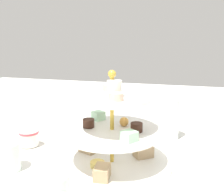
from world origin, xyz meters
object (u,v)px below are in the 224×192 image
object	(u,v)px
water_glass_tall_right	(168,118)
butter_knife_right	(84,127)
teacup_with_saucer	(29,139)
tiered_serving_stand	(112,138)
water_glass_short_left	(7,157)

from	to	relation	value
water_glass_tall_right	butter_knife_right	size ratio (longest dim) A/B	0.79
teacup_with_saucer	water_glass_tall_right	bearing A→B (deg)	114.16
tiered_serving_stand	water_glass_tall_right	distance (m)	0.26
water_glass_short_left	water_glass_tall_right	bearing A→B (deg)	130.68
tiered_serving_stand	teacup_with_saucer	bearing A→B (deg)	-100.49
tiered_serving_stand	butter_knife_right	bearing A→B (deg)	-146.28
tiered_serving_stand	water_glass_tall_right	world-z (taller)	tiered_serving_stand
teacup_with_saucer	butter_knife_right	xyz separation A→B (m)	(-0.21, 0.10, -0.02)
tiered_serving_stand	teacup_with_saucer	distance (m)	0.28
butter_knife_right	teacup_with_saucer	bearing A→B (deg)	33.73
water_glass_tall_right	water_glass_short_left	size ratio (longest dim) A/B	1.90
teacup_with_saucer	butter_knife_right	distance (m)	0.23
water_glass_tall_right	teacup_with_saucer	bearing A→B (deg)	-65.84
water_glass_short_left	butter_knife_right	bearing A→B (deg)	168.44
tiered_serving_stand	butter_knife_right	distance (m)	0.32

